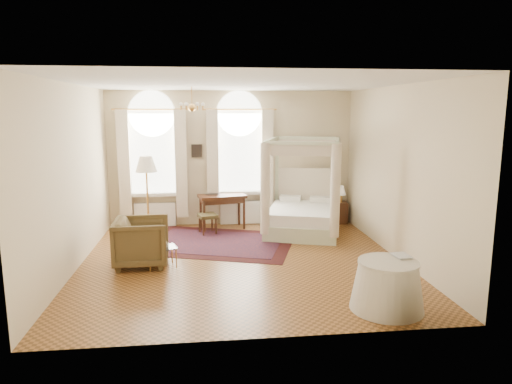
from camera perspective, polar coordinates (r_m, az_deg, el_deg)
ground at (r=8.77m, az=-1.76°, el=-8.64°), size 6.00×6.00×0.00m
room_walls at (r=8.34m, az=-1.83°, el=4.34°), size 6.00×6.00×6.00m
window_left at (r=11.29m, az=-12.72°, el=3.11°), size 1.62×0.27×3.29m
window_right at (r=11.26m, az=-2.02°, el=3.34°), size 1.62×0.27×3.29m
chandelier at (r=9.48m, az=-8.01°, el=10.56°), size 0.51×0.45×0.50m
wall_pictures at (r=11.31m, az=-2.65°, el=5.41°), size 2.54×0.03×0.39m
canopy_bed at (r=10.68m, az=5.86°, el=-2.47°), size 2.15×2.40×2.19m
nightstand at (r=11.76m, az=10.33°, el=-2.53°), size 0.39×0.36×0.55m
nightstand_lamp at (r=11.63m, az=10.46°, el=0.08°), size 0.29×0.29×0.42m
writing_desk at (r=10.99m, az=-4.26°, el=-0.97°), size 1.19×0.78×0.83m
laptop at (r=11.03m, az=-5.49°, el=-0.24°), size 0.39×0.29×0.03m
stool at (r=10.61m, az=-6.07°, el=-3.18°), size 0.50×0.50×0.46m
armchair at (r=8.70m, az=-14.08°, el=-6.06°), size 1.00×0.97×0.88m
coffee_table at (r=8.52m, az=-11.80°, el=-7.03°), size 0.64×0.53×0.38m
floor_lamp at (r=10.31m, az=-13.56°, el=2.89°), size 0.47×0.47×1.84m
oriental_rug at (r=9.96m, az=-4.96°, el=-6.31°), size 3.78×3.20×0.01m
side_table at (r=6.92m, az=16.08°, el=-11.18°), size 1.05×1.05×0.72m
book at (r=7.00m, az=16.92°, el=-7.70°), size 0.25×0.32×0.03m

